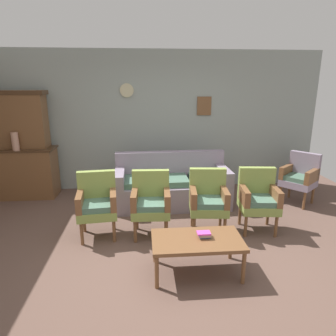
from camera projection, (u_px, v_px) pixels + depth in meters
ground_plane at (170, 254)px, 3.75m from camera, size 7.68×7.68×0.00m
wall_back_with_decor at (159, 121)px, 5.91m from camera, size 6.40×0.09×2.70m
side_cabinet at (25, 173)px, 5.58m from camera, size 1.16×0.55×0.93m
cabinet_upper_hutch at (20, 119)px, 5.39m from camera, size 0.99×0.38×1.03m
vase_on_cabinet at (15, 141)px, 5.24m from camera, size 0.12×0.12×0.32m
floral_couch at (172, 187)px, 5.24m from camera, size 1.97×0.85×0.90m
armchair_near_couch_end at (97, 202)px, 4.10m from camera, size 0.57×0.54×0.90m
armchair_row_middle at (151, 201)px, 4.14m from camera, size 0.54×0.51×0.90m
armchair_near_cabinet at (208, 198)px, 4.22m from camera, size 0.57×0.54×0.90m
armchair_by_doorway at (258, 197)px, 4.28m from camera, size 0.57×0.54×0.90m
wingback_chair_by_fireplace at (300, 176)px, 5.26m from camera, size 0.71×0.71×0.90m
coffee_table at (197, 242)px, 3.29m from camera, size 1.00×0.56×0.42m
book_stack_on_table at (204, 235)px, 3.30m from camera, size 0.15×0.12×0.07m
floor_vase_by_wall at (303, 172)px, 5.94m from camera, size 0.25×0.25×0.74m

